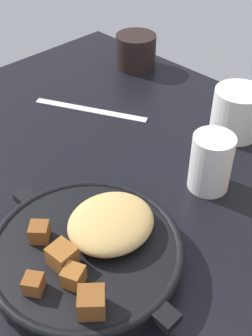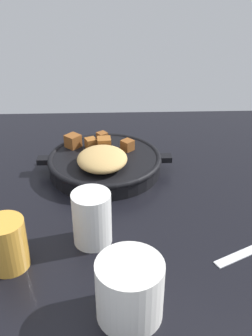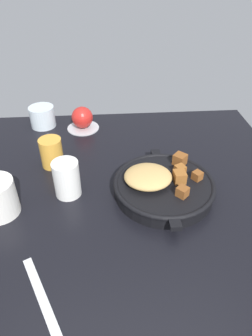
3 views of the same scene
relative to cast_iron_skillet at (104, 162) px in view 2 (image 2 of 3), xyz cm
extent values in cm
cube|color=black|center=(-6.00, 8.06, -3.78)|extent=(99.99, 87.45, 2.40)
cylinder|color=black|center=(-0.10, -0.35, -0.82)|extent=(23.72, 23.72, 3.51)
torus|color=black|center=(-0.10, -0.35, 0.65)|extent=(24.45, 24.45, 1.20)
cube|color=black|center=(12.97, -0.35, 0.41)|extent=(2.64, 2.40, 1.20)
cube|color=black|center=(-13.17, -0.35, 0.41)|extent=(2.64, 2.40, 1.20)
ellipsoid|color=tan|center=(0.33, 3.54, 2.56)|extent=(10.25, 11.36, 3.26)
cube|color=#935623|center=(0.03, -3.96, 2.32)|extent=(3.16, 2.99, 2.77)
cube|color=#935623|center=(2.98, -4.74, 2.10)|extent=(2.99, 3.04, 2.33)
cube|color=brown|center=(7.02, -5.59, 2.36)|extent=(4.06, 4.06, 2.86)
cube|color=brown|center=(0.55, -8.44, 1.98)|extent=(2.90, 2.90, 2.09)
cube|color=brown|center=(-5.10, -3.53, 2.10)|extent=(3.27, 3.27, 2.33)
cylinder|color=gold|center=(14.05, 27.91, 1.47)|extent=(6.05, 6.05, 8.09)
cylinder|color=silver|center=(-3.70, 37.62, 1.72)|extent=(8.72, 8.72, 8.60)
cylinder|color=white|center=(1.65, 22.74, 2.01)|extent=(6.27, 6.27, 9.17)
camera|label=1|loc=(27.51, -20.87, 41.88)|focal=45.50mm
camera|label=2|loc=(-1.95, 72.12, 38.88)|focal=40.81mm
camera|label=3|loc=(-54.99, 12.86, 46.60)|focal=32.25mm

